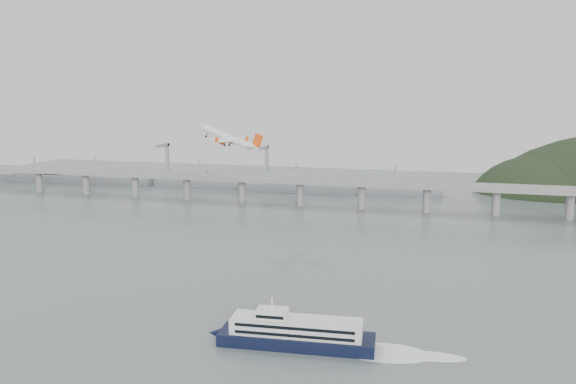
% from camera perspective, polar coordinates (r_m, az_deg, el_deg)
% --- Properties ---
extents(ground, '(900.00, 900.00, 0.00)m').
position_cam_1_polar(ground, '(262.73, -3.24, -9.70)').
color(ground, slate).
rests_on(ground, ground).
extents(bridge, '(800.00, 22.00, 23.90)m').
position_cam_1_polar(bridge, '(447.65, 4.81, 0.65)').
color(bridge, gray).
rests_on(bridge, ground).
extents(distant_fleet, '(453.00, 60.90, 40.00)m').
position_cam_1_polar(distant_fleet, '(558.36, -9.67, 1.13)').
color(distant_fleet, gray).
rests_on(distant_fleet, ground).
extents(ferry, '(90.80, 20.51, 17.12)m').
position_cam_1_polar(ferry, '(203.94, 0.86, -14.13)').
color(ferry, black).
rests_on(ferry, ground).
extents(airliner, '(42.89, 38.98, 16.98)m').
position_cam_1_polar(airliner, '(329.67, -6.02, 5.44)').
color(airliner, white).
rests_on(airliner, ground).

